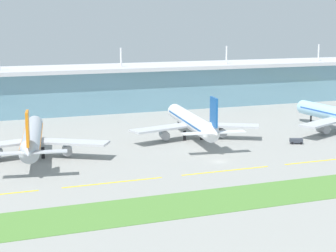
# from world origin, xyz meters

# --- Properties ---
(ground_plane) EXTENTS (600.00, 600.00, 0.00)m
(ground_plane) POSITION_xyz_m (0.00, 0.00, 0.00)
(ground_plane) COLOR gray
(terminal_building) EXTENTS (288.00, 34.00, 30.25)m
(terminal_building) POSITION_xyz_m (-0.00, 112.71, 10.83)
(terminal_building) COLOR #6693A8
(terminal_building) RESTS_ON ground
(airliner_near_middle) EXTENTS (48.09, 58.37, 18.90)m
(airliner_near_middle) POSITION_xyz_m (-53.43, 25.68, 6.44)
(airliner_near_middle) COLOR #ADB2BC
(airliner_near_middle) RESTS_ON ground
(airliner_center) EXTENTS (48.38, 60.06, 18.90)m
(airliner_center) POSITION_xyz_m (5.39, 33.77, 6.44)
(airliner_center) COLOR white
(airliner_center) RESTS_ON ground
(taxiway_stripe_mid_west) EXTENTS (28.00, 0.70, 0.04)m
(taxiway_stripe_mid_west) POSITION_xyz_m (-37.00, -10.66, 0.02)
(taxiway_stripe_mid_west) COLOR yellow
(taxiway_stripe_mid_west) RESTS_ON ground
(taxiway_stripe_centre) EXTENTS (28.00, 0.70, 0.04)m
(taxiway_stripe_centre) POSITION_xyz_m (-3.00, -10.66, 0.02)
(taxiway_stripe_centre) COLOR yellow
(taxiway_stripe_centre) RESTS_ON ground
(taxiway_stripe_mid_east) EXTENTS (28.00, 0.70, 0.04)m
(taxiway_stripe_mid_east) POSITION_xyz_m (31.00, -10.66, 0.02)
(taxiway_stripe_mid_east) COLOR yellow
(taxiway_stripe_mid_east) RESTS_ON ground
(grass_verge) EXTENTS (300.00, 18.00, 0.10)m
(grass_verge) POSITION_xyz_m (0.00, -34.74, 0.05)
(grass_verge) COLOR #518438
(grass_verge) RESTS_ON ground
(pushback_tug) EXTENTS (4.99, 3.92, 1.85)m
(pushback_tug) POSITION_xyz_m (36.90, 13.39, 1.10)
(pushback_tug) COLOR #333842
(pushback_tug) RESTS_ON ground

